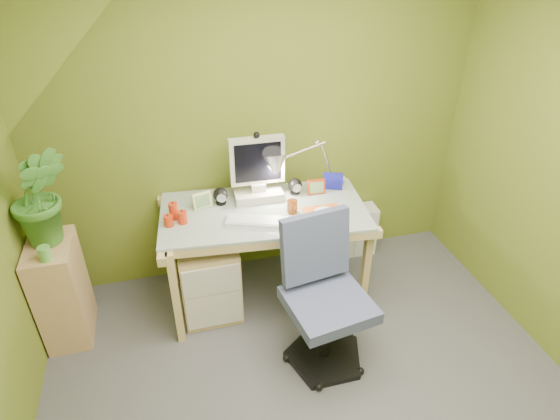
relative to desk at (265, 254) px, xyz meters
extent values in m
cube|color=olive|center=(0.07, 0.42, 0.82)|extent=(3.20, 0.01, 2.40)
cube|color=white|center=(-0.93, -1.18, 1.47)|extent=(1.10, 3.20, 1.10)
cube|color=silver|center=(-0.08, -0.14, 0.39)|extent=(0.42, 0.26, 0.02)
cube|color=orange|center=(0.38, -0.14, 0.38)|extent=(0.26, 0.19, 0.01)
ellipsoid|color=white|center=(0.38, -0.14, 0.40)|extent=(0.13, 0.08, 0.04)
cylinder|color=#954815|center=(0.18, -0.08, 0.42)|extent=(0.08, 0.08, 0.09)
cube|color=#AF3512|center=(0.42, 0.12, 0.43)|extent=(0.13, 0.02, 0.11)
cube|color=#161799|center=(0.56, 0.16, 0.44)|extent=(0.14, 0.08, 0.13)
cube|color=beige|center=(-0.40, 0.14, 0.43)|extent=(0.13, 0.05, 0.12)
cube|color=tan|center=(-1.38, -0.04, -0.01)|extent=(0.28, 0.42, 0.74)
imported|color=#3F7F2A|center=(-1.35, 0.01, 0.68)|extent=(0.38, 0.33, 0.64)
cylinder|color=#60A946|center=(-1.36, -0.19, 0.41)|extent=(0.08, 0.08, 0.09)
cube|color=white|center=(0.81, 0.32, -0.16)|extent=(0.44, 0.19, 0.43)
camera|label=1|loc=(-0.59, -2.66, 2.08)|focal=30.00mm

